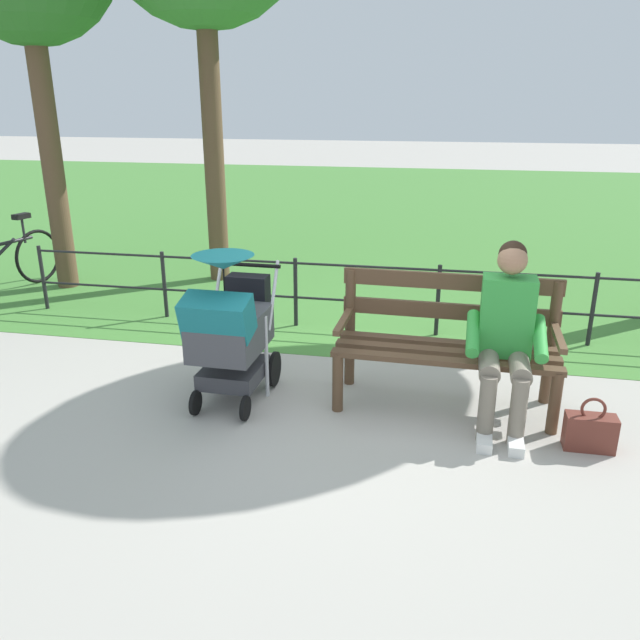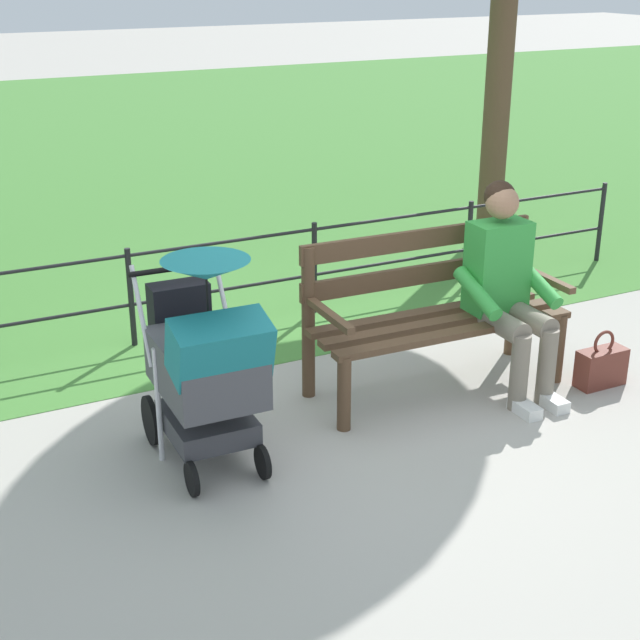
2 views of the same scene
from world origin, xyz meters
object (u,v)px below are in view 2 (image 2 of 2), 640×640
person_on_bench (507,283)px  stroller (206,360)px  handbag (601,366)px  park_bench (431,305)px

person_on_bench → stroller: bearing=1.9°
person_on_bench → handbag: 0.83m
stroller → person_on_bench: bearing=-178.1°
person_on_bench → handbag: person_on_bench is taller
park_bench → person_on_bench: size_ratio=1.27×
park_bench → stroller: (1.56, 0.29, 0.07)m
stroller → handbag: size_ratio=3.11×
stroller → handbag: bearing=174.9°
person_on_bench → stroller: person_on_bench is taller
person_on_bench → stroller: 1.95m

